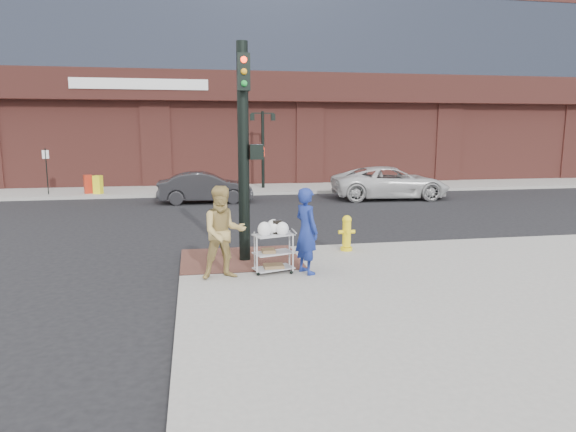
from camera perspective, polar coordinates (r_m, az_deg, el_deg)
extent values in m
plane|color=black|center=(11.61, -1.92, -6.46)|extent=(220.00, 220.00, 0.00)
cube|color=gray|center=(45.41, 7.75, 5.54)|extent=(65.00, 36.00, 0.15)
cube|color=#4E2924|center=(12.37, -5.31, -4.75)|extent=(2.80, 2.40, 0.01)
cylinder|color=black|center=(27.30, -2.81, 7.35)|extent=(0.16, 0.16, 4.00)
cube|color=black|center=(27.30, -2.84, 11.34)|extent=(1.20, 0.06, 0.06)
cube|color=black|center=(27.22, -4.01, 10.91)|extent=(0.22, 0.22, 0.35)
cube|color=black|center=(27.37, -1.68, 10.92)|extent=(0.22, 0.22, 0.35)
cylinder|color=black|center=(27.00, -25.23, 4.51)|extent=(0.05, 0.05, 2.20)
cylinder|color=black|center=(11.91, -4.97, 6.86)|extent=(0.26, 0.26, 5.00)
cube|color=black|center=(11.94, -3.53, 7.12)|extent=(0.32, 0.28, 0.34)
cube|color=#FF260C|center=(11.96, -2.76, 7.14)|extent=(0.02, 0.18, 0.22)
cube|color=black|center=(11.68, -4.97, 15.65)|extent=(0.28, 0.18, 0.80)
imported|color=navy|center=(10.94, 2.07, -1.66)|extent=(0.66, 0.79, 1.85)
imported|color=tan|center=(10.64, -7.17, -1.83)|extent=(1.03, 0.85, 1.93)
imported|color=black|center=(23.01, -9.19, 3.15)|extent=(4.14, 1.46, 1.36)
imported|color=silver|center=(24.50, 11.28, 3.65)|extent=(5.60, 2.88, 1.51)
cube|color=#AAABAF|center=(10.98, -1.63, -2.10)|extent=(0.93, 0.69, 0.03)
cube|color=#AAABAF|center=(11.06, -1.62, -4.10)|extent=(0.93, 0.69, 0.03)
cube|color=#AAABAF|center=(11.15, -1.61, -5.80)|extent=(0.93, 0.69, 0.03)
cube|color=black|center=(11.01, -1.19, -1.28)|extent=(0.20, 0.13, 0.29)
cube|color=brown|center=(11.04, -2.18, -3.89)|extent=(0.28, 0.31, 0.07)
cube|color=brown|center=(11.14, -1.61, -5.58)|extent=(0.42, 0.33, 0.06)
cylinder|color=yellow|center=(13.26, 6.50, -3.63)|extent=(0.30, 0.30, 0.09)
cylinder|color=yellow|center=(13.17, 6.53, -1.99)|extent=(0.21, 0.21, 0.67)
sphere|color=yellow|center=(13.11, 6.56, -0.43)|extent=(0.24, 0.24, 0.24)
cylinder|color=yellow|center=(13.16, 6.54, -1.76)|extent=(0.43, 0.10, 0.10)
cube|color=#A92613|center=(26.68, -21.31, 3.31)|extent=(0.47, 0.45, 0.90)
cube|color=yellow|center=(26.37, -20.36, 3.28)|extent=(0.46, 0.44, 0.88)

